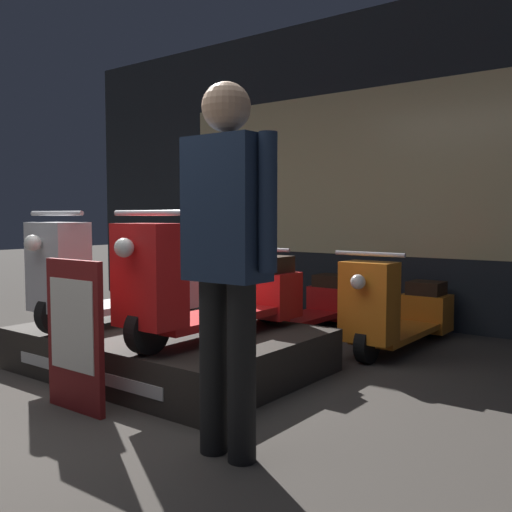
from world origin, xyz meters
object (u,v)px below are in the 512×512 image
object	(u,v)px
scooter_display_right	(212,290)
scooter_backrow_0	(297,300)
scooter_display_left	(122,280)
person_right_browsing	(227,244)
scooter_backrow_1	(398,311)
price_sign_board	(75,335)

from	to	relation	value
scooter_display_right	scooter_backrow_0	xyz separation A→B (m)	(-0.39, 1.64, -0.30)
scooter_display_left	scooter_backrow_0	size ratio (longest dim) A/B	1.00
scooter_display_right	person_right_browsing	world-z (taller)	person_right_browsing
scooter_backrow_0	scooter_backrow_1	size ratio (longest dim) A/B	1.00
scooter_display_right	price_sign_board	world-z (taller)	scooter_display_right
scooter_backrow_0	person_right_browsing	size ratio (longest dim) A/B	0.94
price_sign_board	scooter_backrow_0	bearing A→B (deg)	93.38
price_sign_board	scooter_backrow_1	bearing A→B (deg)	71.49
scooter_backrow_1	price_sign_board	world-z (taller)	price_sign_board
scooter_display_left	scooter_backrow_1	size ratio (longest dim) A/B	1.00
price_sign_board	person_right_browsing	bearing A→B (deg)	2.57
scooter_display_left	scooter_backrow_1	bearing A→B (deg)	47.46
scooter_display_left	price_sign_board	bearing A→B (deg)	-53.46
scooter_backrow_0	scooter_backrow_1	xyz separation A→B (m)	(0.99, 0.00, 0.00)
scooter_display_left	price_sign_board	world-z (taller)	scooter_display_left
scooter_display_right	person_right_browsing	xyz separation A→B (m)	(0.84, -0.84, 0.36)
scooter_display_right	scooter_backrow_0	size ratio (longest dim) A/B	1.00
scooter_backrow_0	scooter_backrow_1	bearing A→B (deg)	0.00
scooter_display_right	price_sign_board	xyz separation A→B (m)	(-0.24, -0.89, -0.18)
scooter_display_left	scooter_backrow_1	distance (m)	2.24
scooter_display_right	scooter_backrow_1	bearing A→B (deg)	69.85
price_sign_board	scooter_display_left	bearing A→B (deg)	126.54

